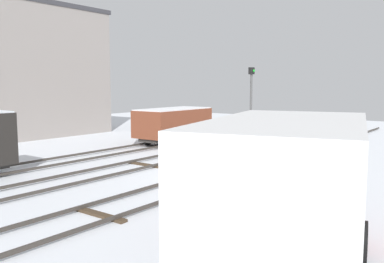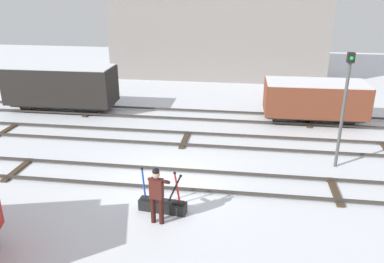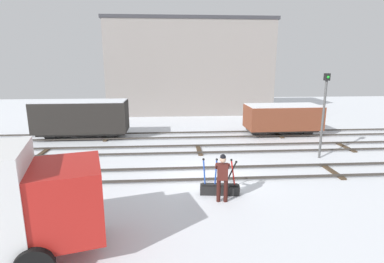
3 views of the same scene
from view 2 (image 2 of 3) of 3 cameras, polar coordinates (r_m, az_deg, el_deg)
name	(u,v)px [view 2 (image 2 of 3)]	position (r m, az deg, el deg)	size (l,w,h in m)	color
ground_plane	(168,181)	(14.27, -3.59, -7.26)	(60.00, 60.00, 0.00)	silver
track_main_line	(168,178)	(14.22, -3.60, -6.86)	(44.00, 1.94, 0.18)	#38332D
track_siding_near	(185,139)	(17.69, -1.08, -1.05)	(44.00, 1.94, 0.18)	#38332D
track_siding_far	(195,115)	(20.89, 0.43, 2.48)	(44.00, 1.94, 0.18)	#38332D
switch_lever_frame	(163,204)	(12.43, -4.32, -10.59)	(1.55, 0.54, 1.45)	black
rail_worker	(157,192)	(11.52, -5.18, -8.82)	(0.59, 0.68, 1.82)	#351511
signal_post	(345,101)	(15.41, 21.50, 4.21)	(0.24, 0.32, 4.45)	#4C4C4C
apartment_building	(219,15)	(30.41, 3.98, 16.72)	(15.93, 5.64, 8.99)	gray
freight_car_far_end	(315,99)	(20.68, 17.57, 4.58)	(5.06, 2.36, 2.13)	#2D2B28
freight_car_mid_siding	(61,86)	(22.71, -18.70, 6.41)	(5.96, 2.16, 2.54)	#2D2B28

